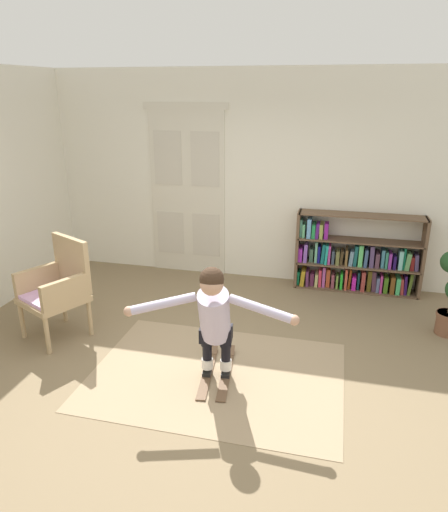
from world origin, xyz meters
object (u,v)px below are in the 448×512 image
(wicker_chair, at_px, (58,286))
(skis_pair, at_px, (217,371))
(bookshelf, at_px, (354,260))
(person_skier, at_px, (214,314))

(wicker_chair, xyz_separation_m, skis_pair, (1.88, -0.35, -0.56))
(skis_pair, bearing_deg, bookshelf, 61.90)
(bookshelf, bearing_deg, person_skier, -116.09)
(wicker_chair, height_order, person_skier, person_skier)
(bookshelf, height_order, skis_pair, bookshelf)
(bookshelf, relative_size, skis_pair, 1.83)
(bookshelf, distance_m, wicker_chair, 3.79)
(bookshelf, xyz_separation_m, person_skier, (-1.27, -2.59, 0.29))
(skis_pair, bearing_deg, person_skier, -82.84)
(bookshelf, bearing_deg, wicker_chair, -146.92)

